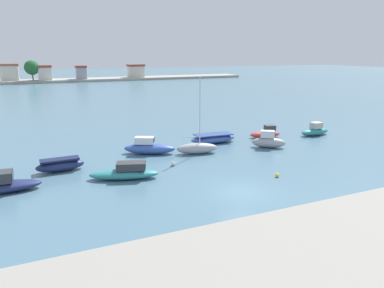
# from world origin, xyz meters

# --- Properties ---
(ground_plane) EXTENTS (400.00, 400.00, 0.00)m
(ground_plane) POSITION_xyz_m (0.00, 0.00, 0.00)
(ground_plane) COLOR slate
(seawall_embankment) EXTENTS (80.18, 6.58, 1.83)m
(seawall_embankment) POSITION_xyz_m (0.00, -9.77, 0.91)
(seawall_embankment) COLOR gray
(seawall_embankment) RESTS_ON ground
(moored_boat_0) EXTENTS (5.56, 1.88, 1.52)m
(moored_boat_0) POSITION_xyz_m (-15.69, 6.85, 0.54)
(moored_boat_0) COLOR navy
(moored_boat_0) RESTS_ON ground
(moored_boat_1) EXTENTS (3.91, 1.43, 1.08)m
(moored_boat_1) POSITION_xyz_m (-11.46, 10.04, 0.52)
(moored_boat_1) COLOR navy
(moored_boat_1) RESTS_ON ground
(moored_boat_2) EXTENTS (5.62, 3.15, 1.34)m
(moored_boat_2) POSITION_xyz_m (-6.89, 6.06, 0.50)
(moored_boat_2) COLOR teal
(moored_boat_2) RESTS_ON ground
(moored_boat_3) EXTENTS (5.23, 3.65, 1.67)m
(moored_boat_3) POSITION_xyz_m (-3.13, 12.11, 0.60)
(moored_boat_3) COLOR #3856A8
(moored_boat_3) RESTS_ON ground
(moored_boat_4) EXTENTS (4.24, 2.20, 7.49)m
(moored_boat_4) POSITION_xyz_m (1.21, 10.25, 0.57)
(moored_boat_4) COLOR #9E9EA3
(moored_boat_4) RESTS_ON ground
(moored_boat_5) EXTENTS (5.26, 2.26, 0.99)m
(moored_boat_5) POSITION_xyz_m (4.59, 13.44, 0.48)
(moored_boat_5) COLOR #3856A8
(moored_boat_5) RESTS_ON ground
(moored_boat_6) EXTENTS (3.62, 3.03, 1.80)m
(moored_boat_6) POSITION_xyz_m (8.96, 9.31, 0.67)
(moored_boat_6) COLOR #9E9EA3
(moored_boat_6) RESTS_ON ground
(moored_boat_7) EXTENTS (3.85, 2.00, 1.44)m
(moored_boat_7) POSITION_xyz_m (11.31, 13.11, 0.50)
(moored_boat_7) COLOR #C63833
(moored_boat_7) RESTS_ON ground
(moored_boat_8) EXTENTS (4.06, 1.58, 1.55)m
(moored_boat_8) POSITION_xyz_m (17.44, 11.77, 0.54)
(moored_boat_8) COLOR teal
(moored_boat_8) RESTS_ON ground
(mooring_buoy_0) EXTENTS (0.32, 0.32, 0.32)m
(mooring_buoy_0) POSITION_xyz_m (4.31, 1.58, 0.16)
(mooring_buoy_0) COLOR yellow
(mooring_buoy_0) RESTS_ON ground
(mooring_buoy_1) EXTENTS (0.38, 0.38, 0.38)m
(mooring_buoy_1) POSITION_xyz_m (-2.28, 7.61, 0.19)
(mooring_buoy_1) COLOR white
(mooring_buoy_1) RESTS_ON ground
(distant_shoreline) EXTENTS (122.38, 10.46, 7.22)m
(distant_shoreline) POSITION_xyz_m (-6.90, 107.31, 1.76)
(distant_shoreline) COLOR #9E998C
(distant_shoreline) RESTS_ON ground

